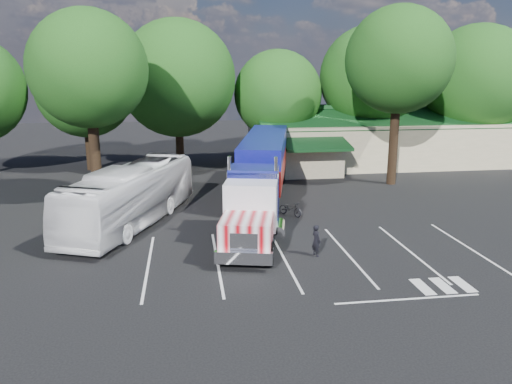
{
  "coord_description": "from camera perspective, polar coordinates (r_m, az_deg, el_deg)",
  "views": [
    {
      "loc": [
        -4.51,
        -28.07,
        8.85
      ],
      "look_at": [
        -0.6,
        -0.69,
        2.0
      ],
      "focal_mm": 35.0,
      "sensor_mm": 36.0,
      "label": 1
    }
  ],
  "objects": [
    {
      "name": "event_hall",
      "position": [
        49.82,
        13.51,
        5.87
      ],
      "size": [
        24.2,
        14.12,
        5.55
      ],
      "color": "#C6B593",
      "rests_on": "ground"
    },
    {
      "name": "ground",
      "position": [
        29.77,
        0.95,
        -3.38
      ],
      "size": [
        120.0,
        120.0,
        0.0
      ],
      "primitive_type": "plane",
      "color": "black",
      "rests_on": "ground"
    },
    {
      "name": "woman",
      "position": [
        24.38,
        6.9,
        -5.51
      ],
      "size": [
        0.55,
        0.67,
        1.57
      ],
      "primitive_type": "imported",
      "rotation": [
        0.0,
        0.0,
        1.93
      ],
      "color": "black",
      "rests_on": "ground"
    },
    {
      "name": "bicycle",
      "position": [
        30.91,
        3.96,
        -1.89
      ],
      "size": [
        1.56,
        1.72,
        0.91
      ],
      "primitive_type": "imported",
      "rotation": [
        0.0,
        0.0,
        0.69
      ],
      "color": "black",
      "rests_on": "ground"
    },
    {
      "name": "semi_truck",
      "position": [
        32.98,
        0.75,
        2.87
      ],
      "size": [
        7.37,
        21.43,
        4.48
      ],
      "rotation": [
        0.0,
        0.0,
        -0.23
      ],
      "color": "black",
      "rests_on": "ground"
    },
    {
      "name": "tree_near_right",
      "position": [
        39.92,
        16.02,
        14.27
      ],
      "size": [
        8.0,
        8.0,
        13.5
      ],
      "color": "black",
      "rests_on": "ground"
    },
    {
      "name": "tree_row_b",
      "position": [
        46.68,
        -18.97,
        11.07
      ],
      "size": [
        8.4,
        8.4,
        11.35
      ],
      "color": "black",
      "rests_on": "ground"
    },
    {
      "name": "silver_sedan",
      "position": [
        45.29,
        10.96,
        3.32
      ],
      "size": [
        4.56,
        2.17,
        1.44
      ],
      "primitive_type": "imported",
      "rotation": [
        0.0,
        0.0,
        1.72
      ],
      "color": "#9A9BA1",
      "rests_on": "ground"
    },
    {
      "name": "tree_row_d",
      "position": [
        46.41,
        2.5,
        11.1
      ],
      "size": [
        8.0,
        8.0,
        10.6
      ],
      "color": "black",
      "rests_on": "ground"
    },
    {
      "name": "tree_near_left",
      "position": [
        34.59,
        -18.61,
        13.14
      ],
      "size": [
        7.6,
        7.6,
        12.65
      ],
      "color": "black",
      "rests_on": "ground"
    },
    {
      "name": "tree_row_c",
      "position": [
        44.28,
        -8.98,
        12.69
      ],
      "size": [
        10.0,
        10.0,
        13.05
      ],
      "color": "black",
      "rests_on": "ground"
    },
    {
      "name": "tree_row_f",
      "position": [
        52.64,
        23.9,
        11.6
      ],
      "size": [
        10.4,
        10.4,
        13.0
      ],
      "color": "black",
      "rests_on": "ground"
    },
    {
      "name": "tree_row_e",
      "position": [
        49.29,
        13.01,
        12.68
      ],
      "size": [
        9.6,
        9.6,
        12.9
      ],
      "color": "black",
      "rests_on": "ground"
    },
    {
      "name": "tour_bus",
      "position": [
        29.74,
        -14.07,
        -0.4
      ],
      "size": [
        7.2,
        12.53,
        3.43
      ],
      "primitive_type": "imported",
      "rotation": [
        0.0,
        0.0,
        -0.38
      ],
      "color": "silver",
      "rests_on": "ground"
    }
  ]
}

